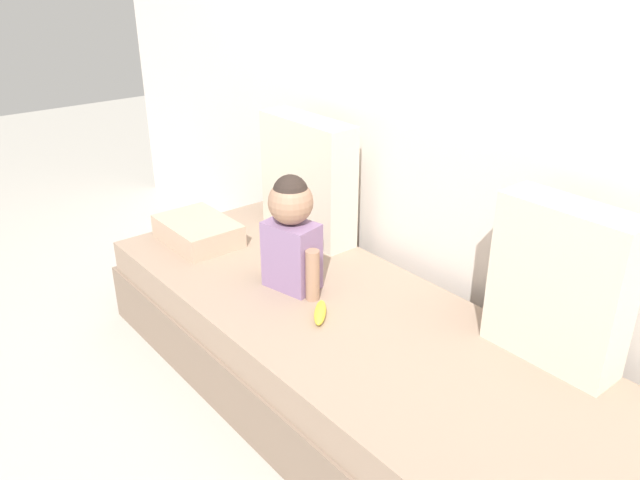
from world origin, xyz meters
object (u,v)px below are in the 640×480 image
at_px(couch, 343,356).
at_px(toddler, 291,230).
at_px(banana, 320,313).
at_px(folded_blanket, 198,231).
at_px(throw_pillow_left, 308,178).
at_px(throw_pillow_right, 560,285).

bearing_deg(couch, toddler, -173.79).
height_order(banana, folded_blanket, folded_blanket).
relative_size(throw_pillow_left, banana, 3.34).
bearing_deg(couch, banana, -104.44).
distance_m(couch, throw_pillow_right, 0.89).
relative_size(throw_pillow_right, toddler, 1.15).
bearing_deg(couch, throw_pillow_right, 27.76).
distance_m(throw_pillow_right, banana, 0.85).
relative_size(couch, toddler, 4.98).
bearing_deg(banana, throw_pillow_right, 32.90).
height_order(couch, toddler, toddler).
height_order(throw_pillow_right, banana, throw_pillow_right).
bearing_deg(banana, couch, 75.56).
bearing_deg(throw_pillow_left, toddler, -45.26).
height_order(toddler, banana, toddler).
height_order(throw_pillow_right, toddler, throw_pillow_right).
distance_m(toddler, folded_blanket, 0.67).
xyz_separation_m(throw_pillow_left, toddler, (0.37, -0.38, -0.03)).
xyz_separation_m(throw_pillow_left, folded_blanket, (-0.26, -0.46, -0.23)).
relative_size(toddler, banana, 2.82).
height_order(couch, throw_pillow_left, throw_pillow_left).
bearing_deg(throw_pillow_left, folded_blanket, -119.40).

